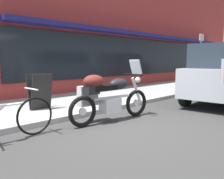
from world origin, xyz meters
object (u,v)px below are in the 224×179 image
(touring_motorcycle, at_px, (107,95))
(parking_sign_pole, at_px, (200,55))
(parked_bicycle, at_px, (5,120))
(sandwich_board_sign, at_px, (40,91))

(touring_motorcycle, bearing_deg, parking_sign_pole, 10.23)
(touring_motorcycle, height_order, parked_bicycle, touring_motorcycle)
(touring_motorcycle, distance_m, parked_bicycle, 2.17)
(sandwich_board_sign, height_order, parking_sign_pole, parking_sign_pole)
(touring_motorcycle, relative_size, parked_bicycle, 1.23)
(parked_bicycle, height_order, sandwich_board_sign, sandwich_board_sign)
(parked_bicycle, bearing_deg, parking_sign_pole, 6.55)
(touring_motorcycle, bearing_deg, sandwich_board_sign, 110.74)
(touring_motorcycle, height_order, parking_sign_pole, parking_sign_pole)
(touring_motorcycle, height_order, sandwich_board_sign, touring_motorcycle)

